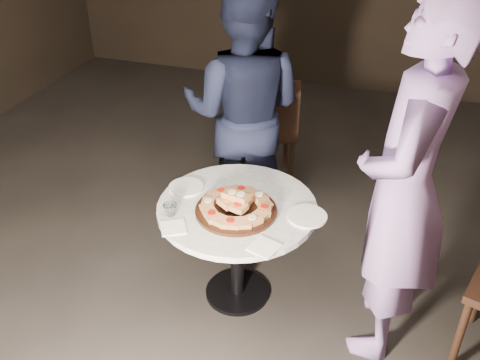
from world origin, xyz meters
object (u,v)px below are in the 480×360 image
object	(u,v)px
focaccia_pile	(236,204)
serving_board	(236,210)
table	(237,223)
diner_teal	(405,189)
water_glass	(170,210)
chair_far	(267,125)
diner_navy	(243,112)

from	to	relation	value
focaccia_pile	serving_board	bearing A→B (deg)	-94.00
table	focaccia_pile	size ratio (longest dim) A/B	2.79
diner_teal	water_glass	bearing A→B (deg)	-76.14
table	chair_far	size ratio (longest dim) A/B	1.17
serving_board	diner_navy	xyz separation A→B (m)	(-0.21, 0.79, 0.19)
serving_board	focaccia_pile	size ratio (longest dim) A/B	1.12
chair_far	diner_teal	bearing A→B (deg)	108.87
diner_navy	serving_board	bearing A→B (deg)	100.18
table	diner_navy	size ratio (longest dim) A/B	0.64
serving_board	diner_teal	size ratio (longest dim) A/B	0.23
water_glass	diner_teal	distance (m)	1.17
focaccia_pile	diner_teal	world-z (taller)	diner_teal
chair_far	diner_teal	distance (m)	1.65
table	water_glass	xyz separation A→B (m)	(-0.30, -0.19, 0.15)
table	chair_far	xyz separation A→B (m)	(-0.16, 1.20, 0.00)
table	diner_teal	distance (m)	0.93
focaccia_pile	diner_teal	bearing A→B (deg)	1.13
serving_board	chair_far	xyz separation A→B (m)	(-0.18, 1.26, -0.13)
serving_board	chair_far	world-z (taller)	chair_far
table	serving_board	size ratio (longest dim) A/B	2.49
focaccia_pile	chair_far	world-z (taller)	chair_far
table	diner_teal	xyz separation A→B (m)	(0.83, -0.04, 0.42)
table	water_glass	size ratio (longest dim) A/B	14.77
diner_navy	diner_teal	distance (m)	1.29
serving_board	water_glass	xyz separation A→B (m)	(-0.32, -0.13, 0.02)
water_glass	diner_teal	bearing A→B (deg)	7.57
chair_far	diner_teal	size ratio (longest dim) A/B	0.49
chair_far	diner_teal	xyz separation A→B (m)	(0.99, -1.24, 0.42)
water_glass	chair_far	bearing A→B (deg)	84.35
table	water_glass	world-z (taller)	water_glass
table	focaccia_pile	distance (m)	0.18
serving_board	chair_far	bearing A→B (deg)	98.04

